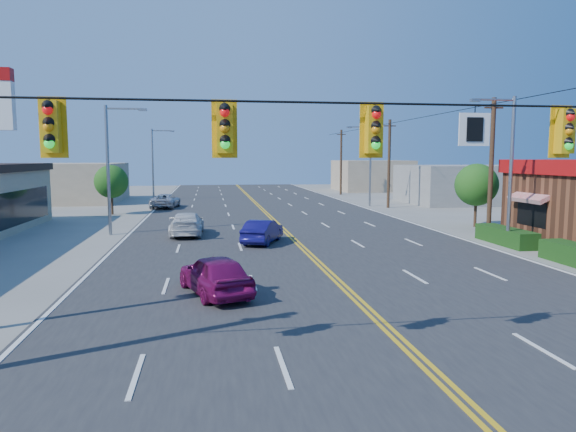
{
  "coord_description": "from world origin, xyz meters",
  "views": [
    {
      "loc": [
        -4.86,
        -11.13,
        4.81
      ],
      "look_at": [
        -1.36,
        11.49,
        2.2
      ],
      "focal_mm": 32.0,
      "sensor_mm": 36.0,
      "label": 1
    }
  ],
  "objects": [
    {
      "name": "ground",
      "position": [
        0.0,
        0.0,
        0.0
      ],
      "size": [
        160.0,
        160.0,
        0.0
      ],
      "primitive_type": "plane",
      "color": "gray",
      "rests_on": "ground"
    },
    {
      "name": "road",
      "position": [
        0.0,
        20.0,
        0.03
      ],
      "size": [
        20.0,
        120.0,
        0.06
      ],
      "primitive_type": "cube",
      "color": "#2D2D30",
      "rests_on": "ground"
    },
    {
      "name": "signal_span",
      "position": [
        -0.12,
        0.0,
        4.89
      ],
      "size": [
        24.32,
        0.34,
        9.0
      ],
      "color": "#47301E",
      "rests_on": "ground"
    },
    {
      "name": "streetlight_se",
      "position": [
        10.79,
        14.0,
        4.51
      ],
      "size": [
        2.55,
        0.25,
        8.0
      ],
      "color": "gray",
      "rests_on": "ground"
    },
    {
      "name": "streetlight_ne",
      "position": [
        10.79,
        38.0,
        4.51
      ],
      "size": [
        2.55,
        0.25,
        8.0
      ],
      "color": "gray",
      "rests_on": "ground"
    },
    {
      "name": "streetlight_sw",
      "position": [
        -10.79,
        22.0,
        4.51
      ],
      "size": [
        2.55,
        0.25,
        8.0
      ],
      "color": "gray",
      "rests_on": "ground"
    },
    {
      "name": "streetlight_nw",
      "position": [
        -10.79,
        48.0,
        4.51
      ],
      "size": [
        2.55,
        0.25,
        8.0
      ],
      "color": "gray",
      "rests_on": "ground"
    },
    {
      "name": "utility_pole_near",
      "position": [
        12.2,
        18.0,
        4.2
      ],
      "size": [
        0.28,
        0.28,
        8.4
      ],
      "primitive_type": "cylinder",
      "color": "#47301E",
      "rests_on": "ground"
    },
    {
      "name": "utility_pole_mid",
      "position": [
        12.2,
        36.0,
        4.2
      ],
      "size": [
        0.28,
        0.28,
        8.4
      ],
      "primitive_type": "cylinder",
      "color": "#47301E",
      "rests_on": "ground"
    },
    {
      "name": "utility_pole_far",
      "position": [
        12.2,
        54.0,
        4.2
      ],
      "size": [
        0.28,
        0.28,
        8.4
      ],
      "primitive_type": "cylinder",
      "color": "#47301E",
      "rests_on": "ground"
    },
    {
      "name": "tree_kfc_rear",
      "position": [
        13.5,
        22.0,
        2.93
      ],
      "size": [
        2.94,
        2.94,
        4.41
      ],
      "color": "#47301E",
      "rests_on": "ground"
    },
    {
      "name": "tree_west",
      "position": [
        -13.0,
        34.0,
        2.79
      ],
      "size": [
        2.8,
        2.8,
        4.2
      ],
      "color": "#47301E",
      "rests_on": "ground"
    },
    {
      "name": "bld_east_mid",
      "position": [
        22.0,
        40.0,
        2.0
      ],
      "size": [
        12.0,
        10.0,
        4.0
      ],
      "primitive_type": "cube",
      "color": "gray",
      "rests_on": "ground"
    },
    {
      "name": "bld_west_far",
      "position": [
        -20.0,
        48.0,
        2.1
      ],
      "size": [
        11.0,
        12.0,
        4.2
      ],
      "primitive_type": "cube",
      "color": "tan",
      "rests_on": "ground"
    },
    {
      "name": "bld_east_far",
      "position": [
        19.0,
        62.0,
        2.2
      ],
      "size": [
        10.0,
        10.0,
        4.4
      ],
      "primitive_type": "cube",
      "color": "tan",
      "rests_on": "ground"
    },
    {
      "name": "car_magenta",
      "position": [
        -4.69,
        6.58,
        0.71
      ],
      "size": [
        2.88,
        4.46,
        1.41
      ],
      "primitive_type": "imported",
      "rotation": [
        0.0,
        0.0,
        3.46
      ],
      "color": "#7D0D4E",
      "rests_on": "ground"
    },
    {
      "name": "car_blue",
      "position": [
        -1.92,
        17.13,
        0.65
      ],
      "size": [
        2.79,
        4.2,
        1.31
      ],
      "primitive_type": "imported",
      "rotation": [
        0.0,
        0.0,
        2.75
      ],
      "color": "#120F57",
      "rests_on": "ground"
    },
    {
      "name": "car_white",
      "position": [
        -6.23,
        20.81,
        0.7
      ],
      "size": [
        2.08,
        4.88,
        1.4
      ],
      "primitive_type": "imported",
      "rotation": [
        0.0,
        0.0,
        3.12
      ],
      "color": "silver",
      "rests_on": "ground"
    },
    {
      "name": "car_silver",
      "position": [
        -8.96,
        38.72,
        0.67
      ],
      "size": [
        2.76,
        5.04,
        1.34
      ],
      "primitive_type": "imported",
      "rotation": [
        0.0,
        0.0,
        3.03
      ],
      "color": "#B8B8BE",
      "rests_on": "ground"
    }
  ]
}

